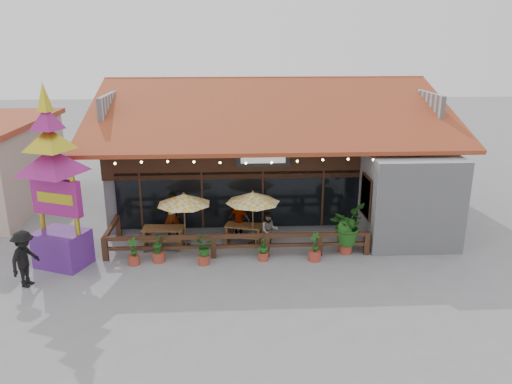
{
  "coord_description": "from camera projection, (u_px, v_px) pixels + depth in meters",
  "views": [
    {
      "loc": [
        -1.83,
        -17.72,
        7.95
      ],
      "look_at": [
        -0.8,
        1.5,
        1.94
      ],
      "focal_mm": 35.0,
      "sensor_mm": 36.0,
      "label": 1
    }
  ],
  "objects": [
    {
      "name": "patio_railing",
      "position": [
        220.0,
        240.0,
        18.8
      ],
      "size": [
        10.0,
        2.6,
        0.92
      ],
      "color": "#442518",
      "rests_on": "ground"
    },
    {
      "name": "thai_sign_tower",
      "position": [
        53.0,
        166.0,
        17.06
      ],
      "size": [
        3.39,
        3.39,
        7.02
      ],
      "color": "#572382",
      "rests_on": "ground"
    },
    {
      "name": "umbrella_right",
      "position": [
        253.0,
        198.0,
        19.32
      ],
      "size": [
        2.31,
        2.31,
        2.27
      ],
      "color": "brown",
      "rests_on": "ground"
    },
    {
      "name": "restaurant_building",
      "position": [
        272.0,
        156.0,
        25.01
      ],
      "size": [
        15.5,
        14.73,
        6.09
      ],
      "color": "#B4B4BA",
      "rests_on": "ground"
    },
    {
      "name": "picnic_table_left",
      "position": [
        163.0,
        234.0,
        19.67
      ],
      "size": [
        1.64,
        1.43,
        0.77
      ],
      "color": "brown",
      "rests_on": "ground"
    },
    {
      "name": "diner_a",
      "position": [
        172.0,
        216.0,
        20.41
      ],
      "size": [
        0.77,
        0.61,
        1.85
      ],
      "primitive_type": "imported",
      "rotation": [
        0.0,
        0.0,
        3.41
      ],
      "color": "#371D11",
      "rests_on": "ground"
    },
    {
      "name": "pedestrian",
      "position": [
        25.0,
        259.0,
        16.37
      ],
      "size": [
        1.02,
        1.4,
        1.95
      ],
      "primitive_type": "imported",
      "rotation": [
        0.0,
        0.0,
        1.32
      ],
      "color": "black",
      "rests_on": "ground"
    },
    {
      "name": "planter_d",
      "position": [
        263.0,
        249.0,
        18.41
      ],
      "size": [
        0.46,
        0.46,
        0.91
      ],
      "color": "#973929",
      "rests_on": "ground"
    },
    {
      "name": "planter_e",
      "position": [
        315.0,
        249.0,
        18.38
      ],
      "size": [
        0.45,
        0.47,
        1.11
      ],
      "color": "#973929",
      "rests_on": "ground"
    },
    {
      "name": "diner_b",
      "position": [
        269.0,
        230.0,
        19.43
      ],
      "size": [
        0.75,
        0.61,
        1.46
      ],
      "primitive_type": "imported",
      "rotation": [
        0.0,
        0.0,
        0.07
      ],
      "color": "#371D11",
      "rests_on": "ground"
    },
    {
      "name": "picnic_table_right",
      "position": [
        244.0,
        230.0,
        20.08
      ],
      "size": [
        1.76,
        1.61,
        0.72
      ],
      "color": "brown",
      "rests_on": "ground"
    },
    {
      "name": "umbrella_left",
      "position": [
        184.0,
        199.0,
        19.18
      ],
      "size": [
        2.73,
        2.73,
        2.24
      ],
      "color": "brown",
      "rests_on": "ground"
    },
    {
      "name": "planter_c",
      "position": [
        203.0,
        249.0,
        18.04
      ],
      "size": [
        0.78,
        0.72,
        1.04
      ],
      "color": "#973929",
      "rests_on": "ground"
    },
    {
      "name": "tropical_plant",
      "position": [
        347.0,
        226.0,
        18.86
      ],
      "size": [
        1.67,
        1.76,
        1.92
      ],
      "color": "#973929",
      "rests_on": "ground"
    },
    {
      "name": "planter_b",
      "position": [
        158.0,
        249.0,
        18.27
      ],
      "size": [
        0.49,
        0.52,
        1.11
      ],
      "color": "#973929",
      "rests_on": "ground"
    },
    {
      "name": "diner_c",
      "position": [
        239.0,
        219.0,
        20.39
      ],
      "size": [
        1.0,
        0.76,
        1.59
      ],
      "primitive_type": "imported",
      "rotation": [
        0.0,
        0.0,
        2.67
      ],
      "color": "#371D11",
      "rests_on": "ground"
    },
    {
      "name": "planter_a",
      "position": [
        134.0,
        253.0,
        18.07
      ],
      "size": [
        0.42,
        0.42,
        1.03
      ],
      "color": "#973929",
      "rests_on": "ground"
    },
    {
      "name": "ground",
      "position": [
        279.0,
        251.0,
        19.35
      ],
      "size": [
        100.0,
        100.0,
        0.0
      ],
      "primitive_type": "plane",
      "color": "gray",
      "rests_on": "ground"
    }
  ]
}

